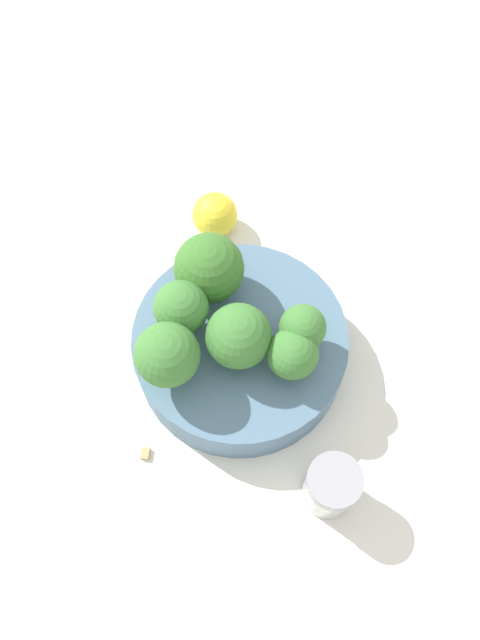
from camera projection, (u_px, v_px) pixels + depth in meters
name	position (u px, v px, depth m)	size (l,w,h in m)	color
ground_plane	(240.00, 358.00, 0.55)	(3.00, 3.00, 0.00)	silver
bowl	(240.00, 348.00, 0.53)	(0.18, 0.18, 0.05)	slate
broccoli_floret_0	(209.00, 268.00, 0.50)	(0.06, 0.06, 0.06)	#84AD66
broccoli_floret_1	(167.00, 355.00, 0.46)	(0.05, 0.05, 0.06)	#8EB770
broccoli_floret_2	(303.00, 328.00, 0.48)	(0.04, 0.04, 0.05)	#84AD66
broccoli_floret_3	(181.00, 309.00, 0.48)	(0.04, 0.04, 0.06)	#8EB770
broccoli_floret_4	(292.00, 354.00, 0.47)	(0.04, 0.04, 0.05)	#7A9E5B
broccoli_floret_5	(238.00, 336.00, 0.47)	(0.05, 0.05, 0.06)	#7A9E5B
pepper_shaker	(331.00, 487.00, 0.47)	(0.04, 0.04, 0.06)	#B2B7BC
lemon_wedge	(215.00, 215.00, 0.59)	(0.04, 0.04, 0.04)	yellow
almond_crumb_0	(223.00, 252.00, 0.59)	(0.01, 0.01, 0.01)	olive
almond_crumb_1	(145.00, 453.00, 0.51)	(0.01, 0.01, 0.01)	tan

